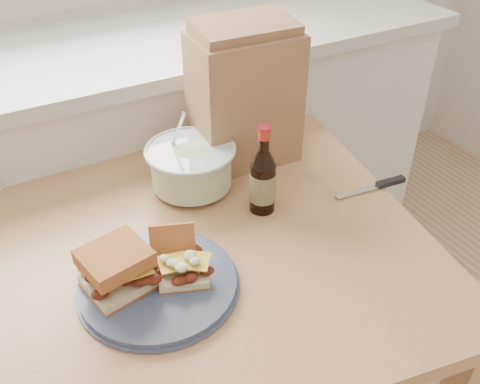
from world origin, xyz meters
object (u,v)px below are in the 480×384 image
coleslaw_bowl (191,169)px  paper_bag (245,100)px  plate (158,284)px  beer_bottle (263,180)px  dining_table (216,272)px

coleslaw_bowl → paper_bag: 0.22m
plate → coleslaw_bowl: coleslaw_bowl is taller
plate → coleslaw_bowl: 0.34m
plate → paper_bag: size_ratio=0.92×
coleslaw_bowl → beer_bottle: size_ratio=0.99×
plate → paper_bag: (0.38, 0.33, 0.16)m
dining_table → beer_bottle: 0.24m
dining_table → paper_bag: 0.43m
plate → beer_bottle: (0.30, 0.12, 0.07)m
beer_bottle → paper_bag: size_ratio=0.65×
dining_table → beer_bottle: bearing=22.6°
beer_bottle → paper_bag: bearing=67.2°
paper_bag → dining_table: bearing=-127.3°
coleslaw_bowl → beer_bottle: bearing=-55.6°
paper_bag → coleslaw_bowl: bearing=-157.5°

